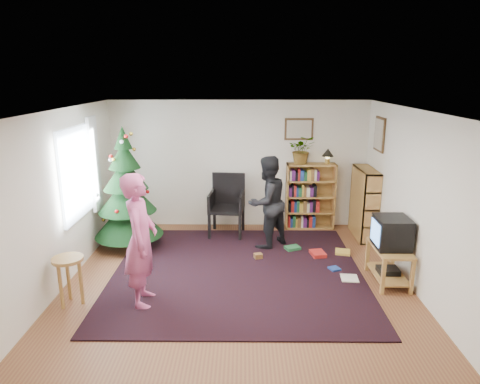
{
  "coord_description": "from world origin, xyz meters",
  "views": [
    {
      "loc": [
        0.09,
        -5.76,
        2.95
      ],
      "look_at": [
        0.03,
        1.0,
        1.1
      ],
      "focal_mm": 32.0,
      "sensor_mm": 36.0,
      "label": 1
    }
  ],
  "objects_px": {
    "potted_plant": "(302,150)",
    "picture_right": "(380,134)",
    "person_by_chair": "(267,202)",
    "stool": "(68,268)",
    "bookshelf_back": "(310,196)",
    "table_lamp": "(328,154)",
    "tv_stand": "(389,261)",
    "bookshelf_right": "(364,202)",
    "picture_back": "(299,129)",
    "crt_tv": "(392,232)",
    "christmas_tree": "(127,199)",
    "armchair": "(227,201)",
    "person_standing": "(141,240)"
  },
  "relations": [
    {
      "from": "picture_right",
      "to": "stool",
      "type": "bearing_deg",
      "value": -152.75
    },
    {
      "from": "stool",
      "to": "bookshelf_back",
      "type": "bearing_deg",
      "value": 39.76
    },
    {
      "from": "christmas_tree",
      "to": "person_standing",
      "type": "height_order",
      "value": "christmas_tree"
    },
    {
      "from": "crt_tv",
      "to": "armchair",
      "type": "height_order",
      "value": "armchair"
    },
    {
      "from": "person_standing",
      "to": "picture_back",
      "type": "bearing_deg",
      "value": -41.93
    },
    {
      "from": "crt_tv",
      "to": "tv_stand",
      "type": "bearing_deg",
      "value": -0.0
    },
    {
      "from": "tv_stand",
      "to": "armchair",
      "type": "bearing_deg",
      "value": 140.38
    },
    {
      "from": "christmas_tree",
      "to": "bookshelf_right",
      "type": "bearing_deg",
      "value": 7.65
    },
    {
      "from": "picture_right",
      "to": "person_standing",
      "type": "distance_m",
      "value": 4.53
    },
    {
      "from": "picture_right",
      "to": "table_lamp",
      "type": "xyz_separation_m",
      "value": [
        -0.77,
        0.59,
        -0.45
      ]
    },
    {
      "from": "stool",
      "to": "armchair",
      "type": "bearing_deg",
      "value": 53.92
    },
    {
      "from": "tv_stand",
      "to": "person_standing",
      "type": "distance_m",
      "value": 3.57
    },
    {
      "from": "armchair",
      "to": "person_by_chair",
      "type": "relative_size",
      "value": 0.7
    },
    {
      "from": "picture_right",
      "to": "crt_tv",
      "type": "distance_m",
      "value": 2.11
    },
    {
      "from": "picture_back",
      "to": "bookshelf_right",
      "type": "distance_m",
      "value": 1.85
    },
    {
      "from": "christmas_tree",
      "to": "armchair",
      "type": "bearing_deg",
      "value": 23.39
    },
    {
      "from": "picture_right",
      "to": "potted_plant",
      "type": "bearing_deg",
      "value": 155.12
    },
    {
      "from": "christmas_tree",
      "to": "picture_back",
      "type": "bearing_deg",
      "value": 20.7
    },
    {
      "from": "bookshelf_back",
      "to": "table_lamp",
      "type": "xyz_separation_m",
      "value": [
        0.3,
        -0.0,
        0.84
      ]
    },
    {
      "from": "bookshelf_back",
      "to": "tv_stand",
      "type": "relative_size",
      "value": 1.57
    },
    {
      "from": "armchair",
      "to": "crt_tv",
      "type": "bearing_deg",
      "value": -33.75
    },
    {
      "from": "tv_stand",
      "to": "armchair",
      "type": "relative_size",
      "value": 0.72
    },
    {
      "from": "bookshelf_back",
      "to": "bookshelf_right",
      "type": "distance_m",
      "value": 1.04
    },
    {
      "from": "picture_back",
      "to": "potted_plant",
      "type": "bearing_deg",
      "value": -68.68
    },
    {
      "from": "bookshelf_right",
      "to": "picture_right",
      "type": "bearing_deg",
      "value": -135.19
    },
    {
      "from": "bookshelf_right",
      "to": "person_by_chair",
      "type": "xyz_separation_m",
      "value": [
        -1.84,
        -0.52,
        0.15
      ]
    },
    {
      "from": "potted_plant",
      "to": "table_lamp",
      "type": "height_order",
      "value": "potted_plant"
    },
    {
      "from": "picture_right",
      "to": "table_lamp",
      "type": "distance_m",
      "value": 1.07
    },
    {
      "from": "armchair",
      "to": "stool",
      "type": "height_order",
      "value": "armchair"
    },
    {
      "from": "picture_right",
      "to": "person_by_chair",
      "type": "distance_m",
      "value": 2.31
    },
    {
      "from": "tv_stand",
      "to": "table_lamp",
      "type": "xyz_separation_m",
      "value": [
        -0.52,
        2.32,
        1.18
      ]
    },
    {
      "from": "stool",
      "to": "table_lamp",
      "type": "xyz_separation_m",
      "value": [
        3.9,
        3.0,
        0.99
      ]
    },
    {
      "from": "crt_tv",
      "to": "potted_plant",
      "type": "bearing_deg",
      "value": 113.61
    },
    {
      "from": "stool",
      "to": "table_lamp",
      "type": "relative_size",
      "value": 2.23
    },
    {
      "from": "picture_back",
      "to": "stool",
      "type": "relative_size",
      "value": 0.83
    },
    {
      "from": "bookshelf_right",
      "to": "tv_stand",
      "type": "relative_size",
      "value": 1.57
    },
    {
      "from": "potted_plant",
      "to": "picture_right",
      "type": "bearing_deg",
      "value": -24.88
    },
    {
      "from": "armchair",
      "to": "christmas_tree",
      "type": "bearing_deg",
      "value": -150.7
    },
    {
      "from": "bookshelf_back",
      "to": "crt_tv",
      "type": "distance_m",
      "value": 2.46
    },
    {
      "from": "picture_back",
      "to": "picture_right",
      "type": "relative_size",
      "value": 0.92
    },
    {
      "from": "christmas_tree",
      "to": "potted_plant",
      "type": "xyz_separation_m",
      "value": [
        3.13,
        1.03,
        0.68
      ]
    },
    {
      "from": "table_lamp",
      "to": "person_by_chair",
      "type": "bearing_deg",
      "value": -140.94
    },
    {
      "from": "picture_right",
      "to": "bookshelf_right",
      "type": "relative_size",
      "value": 0.46
    },
    {
      "from": "person_standing",
      "to": "armchair",
      "type": "bearing_deg",
      "value": -25.02
    },
    {
      "from": "christmas_tree",
      "to": "bookshelf_back",
      "type": "bearing_deg",
      "value": 17.15
    },
    {
      "from": "bookshelf_right",
      "to": "stool",
      "type": "relative_size",
      "value": 1.95
    },
    {
      "from": "christmas_tree",
      "to": "tv_stand",
      "type": "relative_size",
      "value": 2.59
    },
    {
      "from": "table_lamp",
      "to": "tv_stand",
      "type": "bearing_deg",
      "value": -77.43
    },
    {
      "from": "christmas_tree",
      "to": "potted_plant",
      "type": "distance_m",
      "value": 3.36
    },
    {
      "from": "person_by_chair",
      "to": "potted_plant",
      "type": "xyz_separation_m",
      "value": [
        0.7,
        0.98,
        0.76
      ]
    }
  ]
}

